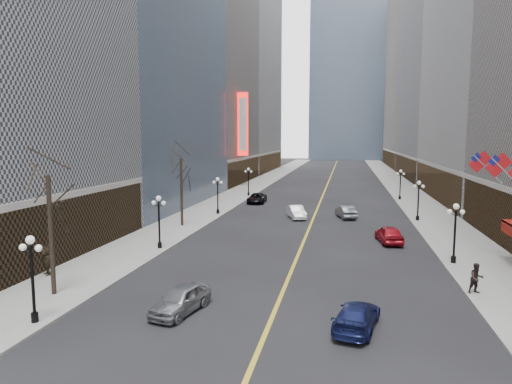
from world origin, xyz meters
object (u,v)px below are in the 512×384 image
at_px(car_sb_mid, 389,234).
at_px(car_sb_far, 346,212).
at_px(streetlamp_west_1, 159,216).
at_px(streetlamp_east_1, 455,227).
at_px(streetlamp_west_2, 218,192).
at_px(car_nb_near, 181,299).
at_px(car_nb_far, 257,198).
at_px(car_nb_mid, 296,212).
at_px(streetlamp_west_0, 32,270).
at_px(streetlamp_east_3, 400,181).
at_px(streetlamp_west_3, 248,179).
at_px(streetlamp_east_2, 418,196).
at_px(car_sb_near, 357,316).

relative_size(car_sb_mid, car_sb_far, 1.03).
xyz_separation_m(streetlamp_west_1, car_sb_mid, (19.46, 6.50, -2.10)).
distance_m(streetlamp_west_1, car_sb_mid, 20.63).
xyz_separation_m(streetlamp_east_1, car_sb_mid, (-4.14, 6.50, -2.10)).
xyz_separation_m(streetlamp_west_2, car_nb_near, (6.76, -30.97, -2.16)).
height_order(car_nb_far, car_sb_mid, car_sb_mid).
xyz_separation_m(car_nb_near, car_sb_mid, (12.70, 19.46, 0.06)).
distance_m(car_nb_far, car_sb_far, 16.22).
bearing_deg(streetlamp_east_1, car_nb_mid, 128.35).
height_order(streetlamp_east_1, car_sb_far, streetlamp_east_1).
xyz_separation_m(streetlamp_west_0, car_nb_far, (2.80, 44.80, -2.18)).
height_order(streetlamp_east_3, streetlamp_west_3, same).
height_order(streetlamp_east_3, car_nb_near, streetlamp_east_3).
xyz_separation_m(streetlamp_east_1, streetlamp_west_1, (-23.60, 0.00, 0.00)).
distance_m(streetlamp_east_2, car_nb_far, 23.54).
distance_m(streetlamp_west_0, car_sb_far, 38.18).
xyz_separation_m(streetlamp_east_1, car_nb_mid, (-13.80, 17.44, -2.16)).
relative_size(streetlamp_west_1, car_sb_mid, 0.96).
bearing_deg(streetlamp_east_2, streetlamp_west_3, 142.67).
bearing_deg(car_sb_near, car_sb_far, -77.19).
bearing_deg(streetlamp_west_2, car_sb_mid, -30.59).
bearing_deg(car_sb_near, streetlamp_west_2, -50.95).
distance_m(car_nb_near, car_sb_mid, 23.24).
bearing_deg(streetlamp_west_0, car_sb_near, 9.55).
distance_m(streetlamp_east_3, car_nb_mid, 23.23).
bearing_deg(car_nb_mid, car_sb_near, -97.13).
distance_m(streetlamp_east_1, streetlamp_east_3, 36.00).
height_order(car_nb_far, car_sb_far, car_sb_far).
bearing_deg(streetlamp_east_1, car_sb_far, 113.16).
distance_m(streetlamp_west_2, car_sb_mid, 22.71).
bearing_deg(streetlamp_east_2, car_sb_near, -103.32).
xyz_separation_m(car_sb_mid, car_sb_far, (-3.90, 12.30, -0.05)).
relative_size(streetlamp_west_0, car_sb_far, 0.99).
bearing_deg(streetlamp_west_1, streetlamp_east_1, 0.00).
relative_size(streetlamp_east_3, streetlamp_west_2, 1.00).
bearing_deg(streetlamp_west_2, streetlamp_west_1, -90.00).
bearing_deg(car_nb_far, streetlamp_east_3, 16.71).
xyz_separation_m(streetlamp_east_1, streetlamp_east_2, (0.00, 18.00, 0.00)).
xyz_separation_m(streetlamp_west_3, car_nb_mid, (9.80, -18.56, -2.16)).
height_order(car_sb_mid, car_sb_far, car_sb_mid).
height_order(streetlamp_west_2, car_sb_near, streetlamp_west_2).
relative_size(streetlamp_east_3, car_sb_far, 0.99).
bearing_deg(car_sb_mid, streetlamp_west_1, 10.40).
bearing_deg(car_sb_mid, streetlamp_west_2, -38.64).
height_order(streetlamp_west_1, car_nb_near, streetlamp_west_1).
distance_m(streetlamp_west_3, car_nb_mid, 21.10).
distance_m(streetlamp_east_3, car_nb_far, 22.12).
relative_size(car_nb_far, car_sb_mid, 1.11).
height_order(car_sb_near, car_sb_far, car_sb_far).
relative_size(streetlamp_east_2, car_sb_near, 0.99).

